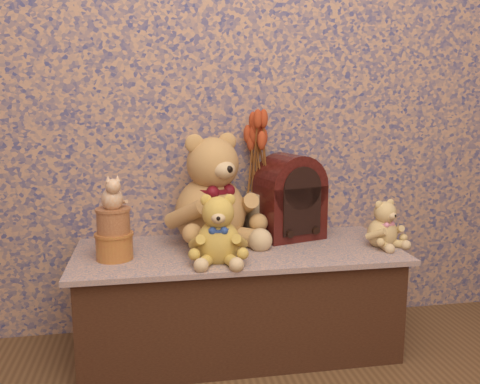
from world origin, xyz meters
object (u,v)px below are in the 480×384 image
(teddy_small, at_px, (383,221))
(biscuit_tin_lower, at_px, (114,246))
(teddy_large, at_px, (210,185))
(teddy_medium, at_px, (218,225))
(ceramic_vase, at_px, (259,214))
(cat_figurine, at_px, (112,191))
(cathedral_radio, at_px, (290,196))

(teddy_small, height_order, biscuit_tin_lower, teddy_small)
(teddy_large, xyz_separation_m, teddy_small, (0.68, -0.17, -0.14))
(biscuit_tin_lower, bearing_deg, teddy_small, -0.60)
(teddy_medium, height_order, ceramic_vase, teddy_medium)
(teddy_small, distance_m, ceramic_vase, 0.52)
(teddy_medium, distance_m, cat_figurine, 0.41)
(teddy_medium, relative_size, cat_figurine, 2.08)
(teddy_large, distance_m, teddy_medium, 0.28)
(teddy_small, relative_size, ceramic_vase, 1.07)
(cat_figurine, bearing_deg, biscuit_tin_lower, 0.00)
(teddy_medium, xyz_separation_m, teddy_small, (0.68, 0.08, -0.03))
(teddy_small, distance_m, cathedral_radio, 0.40)
(cathedral_radio, relative_size, ceramic_vase, 1.89)
(cat_figurine, bearing_deg, ceramic_vase, 7.69)
(ceramic_vase, relative_size, cat_figurine, 1.47)
(teddy_small, relative_size, biscuit_tin_lower, 1.52)
(teddy_large, height_order, teddy_medium, teddy_large)
(cathedral_radio, bearing_deg, ceramic_vase, 142.30)
(ceramic_vase, height_order, cat_figurine, cat_figurine)
(teddy_large, relative_size, ceramic_vase, 2.54)
(teddy_medium, xyz_separation_m, ceramic_vase, (0.22, 0.32, -0.04))
(teddy_large, bearing_deg, biscuit_tin_lower, 179.16)
(ceramic_vase, bearing_deg, teddy_small, -27.74)
(ceramic_vase, bearing_deg, teddy_large, -162.47)
(cathedral_radio, height_order, biscuit_tin_lower, cathedral_radio)
(ceramic_vase, bearing_deg, cat_figurine, -158.94)
(teddy_small, distance_m, biscuit_tin_lower, 1.06)
(ceramic_vase, relative_size, biscuit_tin_lower, 1.42)
(ceramic_vase, bearing_deg, cathedral_radio, -21.72)
(teddy_large, xyz_separation_m, biscuit_tin_lower, (-0.38, -0.16, -0.19))
(cathedral_radio, xyz_separation_m, biscuit_tin_lower, (-0.73, -0.18, -0.13))
(teddy_medium, height_order, cat_figurine, cat_figurine)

